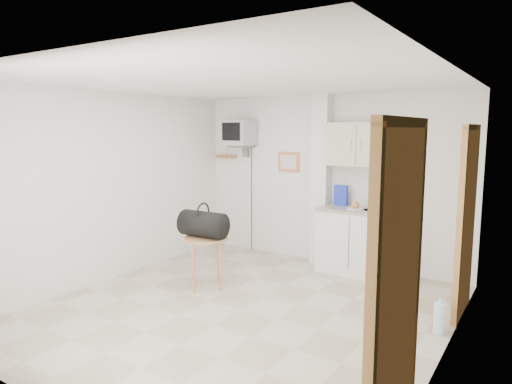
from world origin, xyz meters
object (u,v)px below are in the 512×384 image
Objects in this scene: duffel_bag at (203,224)px; water_bottle at (440,318)px; round_table at (206,245)px; crt_television at (239,134)px.

water_bottle is (2.81, 0.23, -0.67)m from duffel_bag.
round_table is 1.09× the size of duffel_bag.
water_bottle is (3.43, -1.44, -1.78)m from crt_television.
crt_television is 6.11× the size of water_bottle.
duffel_bag is at bearing -149.97° from round_table.
crt_television is 4.12m from water_bottle.
crt_television is at bearing 157.17° from water_bottle.
duffel_bag is at bearing -69.57° from crt_television.
duffel_bag is at bearing -175.24° from water_bottle.
crt_television is 2.11m from duffel_bag.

